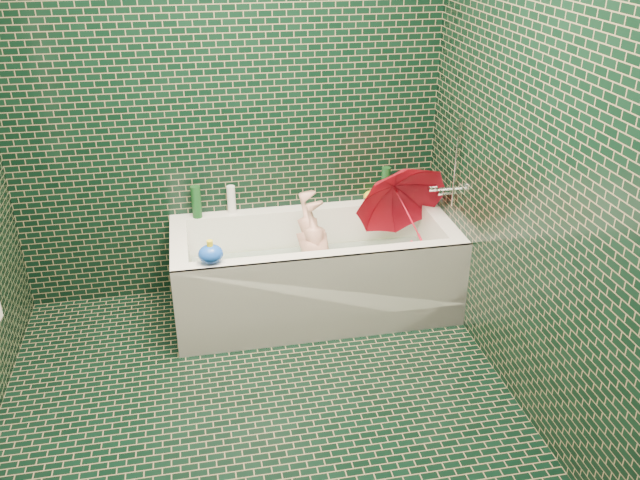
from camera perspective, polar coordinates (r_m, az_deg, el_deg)
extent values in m
plane|color=black|center=(3.45, -4.73, -15.42)|extent=(2.80, 2.80, 0.00)
plane|color=black|center=(4.10, -7.85, 11.49)|extent=(2.80, 0.00, 2.80)
plane|color=black|center=(1.58, 0.00, -15.37)|extent=(2.80, 0.00, 2.80)
plane|color=black|center=(3.16, 18.55, 5.68)|extent=(0.00, 2.80, 2.80)
cube|color=white|center=(4.27, -0.46, -4.81)|extent=(1.70, 0.75, 0.15)
cube|color=white|center=(4.42, -1.26, 0.40)|extent=(1.70, 0.10, 0.40)
cube|color=white|center=(3.86, 0.44, -3.81)|extent=(1.70, 0.10, 0.40)
cube|color=white|center=(4.34, 9.96, -0.56)|extent=(0.10, 0.55, 0.40)
cube|color=white|center=(4.08, -11.58, -2.58)|extent=(0.10, 0.55, 0.40)
cube|color=white|center=(3.86, 0.56, -5.06)|extent=(1.70, 0.02, 0.55)
cube|color=green|center=(4.23, -0.46, -3.88)|extent=(1.35, 0.47, 0.01)
cube|color=silver|center=(4.16, -0.47, -2.17)|extent=(1.48, 0.53, 0.00)
cylinder|color=silver|center=(4.19, 10.75, 4.10)|extent=(0.14, 0.05, 0.05)
cylinder|color=silver|center=(4.22, 9.44, 4.34)|extent=(0.05, 0.04, 0.04)
cylinder|color=silver|center=(4.02, 11.39, 6.43)|extent=(0.01, 0.01, 0.55)
imported|color=tan|center=(4.15, 0.02, -2.08)|extent=(0.92, 0.33, 0.34)
imported|color=red|center=(4.16, 7.37, 2.28)|extent=(0.80, 0.77, 0.89)
imported|color=white|center=(4.50, 8.06, 3.43)|extent=(0.09, 0.09, 0.23)
imported|color=#571F77|center=(4.53, 8.73, 3.55)|extent=(0.10, 0.10, 0.21)
imported|color=#12411A|center=(4.47, 7.80, 3.29)|extent=(0.16, 0.16, 0.16)
cylinder|color=#12411A|center=(4.37, 5.54, 4.60)|extent=(0.07, 0.07, 0.24)
cylinder|color=silver|center=(4.49, 8.86, 4.46)|extent=(0.06, 0.06, 0.17)
cylinder|color=#12411A|center=(4.23, -10.37, 3.18)|extent=(0.08, 0.08, 0.20)
cylinder|color=white|center=(4.27, -7.47, 3.41)|extent=(0.06, 0.06, 0.18)
ellipsoid|color=yellow|center=(4.42, 4.31, 3.73)|extent=(0.11, 0.09, 0.07)
sphere|color=yellow|center=(4.42, 4.78, 4.32)|extent=(0.05, 0.05, 0.05)
cone|color=orange|center=(4.43, 5.07, 4.32)|extent=(0.02, 0.02, 0.02)
ellipsoid|color=blue|center=(3.69, -9.19, -1.17)|extent=(0.14, 0.12, 0.10)
cylinder|color=yellow|center=(3.66, -9.26, -0.32)|extent=(0.03, 0.03, 0.04)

